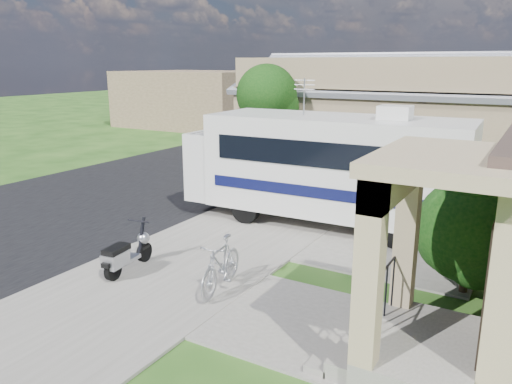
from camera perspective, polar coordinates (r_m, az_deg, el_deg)
The scene contains 18 objects.
ground at distance 11.30m, azimuth -4.26°, elevation -9.50°, with size 120.00×120.00×0.00m, color #1A3F11.
street_slab at distance 23.27m, azimuth -5.60°, elevation 3.12°, with size 9.00×80.00×0.02m, color black.
sidewalk_slab at distance 20.24m, azimuth 9.52°, elevation 1.31°, with size 4.00×80.00×0.06m, color #67645D.
driveway_slab at distance 14.44m, azimuth 10.95°, elevation -4.18°, with size 7.00×6.00×0.05m, color #67645D.
walk_slab at distance 9.22m, azimuth 8.15°, elevation -15.33°, with size 4.00×3.00×0.05m, color #67645D.
warehouse at distance 23.34m, azimuth 15.57°, elevation 7.62°, with size 12.50×8.40×5.04m.
distant_bldg_far at distance 38.20m, azimuth -6.78°, elevation 10.57°, with size 10.00×8.00×4.00m, color brown.
distant_bldg_near at distance 47.42m, azimuth 4.12°, elevation 10.91°, with size 8.00×7.00×3.20m, color #7D6D4E.
street_tree_a at distance 20.02m, azimuth 1.56°, elevation 10.69°, with size 2.44×2.40×4.58m.
street_tree_b at distance 29.17m, azimuth 11.26°, elevation 11.92°, with size 2.44×2.40×4.73m.
street_tree_c at distance 37.79m, azimuth 15.86°, elevation 11.76°, with size 2.44×2.40×4.42m.
motorhome at distance 14.43m, azimuth 8.00°, elevation 3.13°, with size 8.15×2.88×4.13m.
shrub at distance 10.84m, azimuth 23.68°, elevation -3.53°, with size 2.33×2.22×2.85m.
scooter at distance 11.50m, azimuth -14.69°, elevation -6.91°, with size 0.61×1.64×1.08m.
bicycle at distance 10.33m, azimuth -4.01°, elevation -8.58°, with size 0.51×1.82×1.09m, color #9FA0A6.
pickup_truck at distance 25.05m, azimuth 2.14°, elevation 6.05°, with size 2.96×6.43×1.79m, color silver.
van at distance 31.07m, azimuth 7.12°, elevation 7.62°, with size 2.52×6.20×1.80m, color silver.
garden_hose at distance 9.36m, azimuth 13.72°, elevation -14.71°, with size 0.38×0.38×0.17m, color #125C17.
Camera 1 is at (5.90, -8.47, 4.60)m, focal length 35.00 mm.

